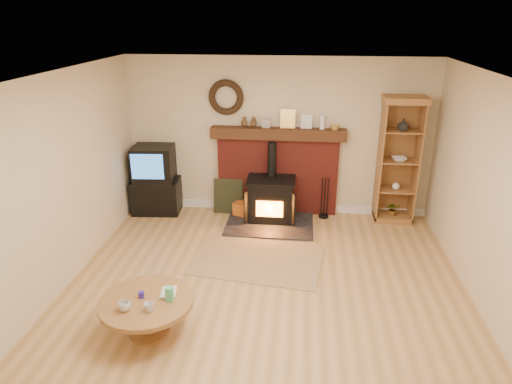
# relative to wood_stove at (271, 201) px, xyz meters

# --- Properties ---
(ground) EXTENTS (5.50, 5.50, 0.00)m
(ground) POSITION_rel_wood_stove_xyz_m (0.08, -2.27, -0.35)
(ground) COLOR #A87F46
(ground) RESTS_ON ground
(room_shell) EXTENTS (5.02, 5.52, 2.61)m
(room_shell) POSITION_rel_wood_stove_xyz_m (0.06, -2.18, 1.36)
(room_shell) COLOR beige
(room_shell) RESTS_ON ground
(chimney_breast) EXTENTS (2.20, 0.22, 1.78)m
(chimney_breast) POSITION_rel_wood_stove_xyz_m (0.08, 0.40, 0.45)
(chimney_breast) COLOR maroon
(chimney_breast) RESTS_ON ground
(wood_stove) EXTENTS (1.40, 1.00, 1.29)m
(wood_stove) POSITION_rel_wood_stove_xyz_m (0.00, 0.00, 0.00)
(wood_stove) COLOR black
(wood_stove) RESTS_ON ground
(area_rug) EXTENTS (1.90, 1.43, 0.01)m
(area_rug) POSITION_rel_wood_stove_xyz_m (-0.08, -1.31, -0.35)
(area_rug) COLOR brown
(area_rug) RESTS_ON ground
(tv_unit) EXTENTS (0.83, 0.61, 1.16)m
(tv_unit) POSITION_rel_wood_stove_xyz_m (-1.98, 0.19, 0.20)
(tv_unit) COLOR black
(tv_unit) RESTS_ON ground
(curio_cabinet) EXTENTS (0.66, 0.47, 2.05)m
(curio_cabinet) POSITION_rel_wood_stove_xyz_m (2.01, 0.28, 0.67)
(curio_cabinet) COLOR olive
(curio_cabinet) RESTS_ON ground
(firelog_box) EXTENTS (0.45, 0.37, 0.24)m
(firelog_box) POSITION_rel_wood_stove_xyz_m (-0.43, 0.13, -0.23)
(firelog_box) COLOR gold
(firelog_box) RESTS_ON ground
(leaning_painting) EXTENTS (0.50, 0.13, 0.59)m
(leaning_painting) POSITION_rel_wood_stove_xyz_m (-0.75, 0.28, -0.06)
(leaning_painting) COLOR black
(leaning_painting) RESTS_ON ground
(fire_tools) EXTENTS (0.16, 0.16, 0.70)m
(fire_tools) POSITION_rel_wood_stove_xyz_m (0.88, 0.23, -0.22)
(fire_tools) COLOR black
(fire_tools) RESTS_ON ground
(coffee_table) EXTENTS (0.99, 0.99, 0.58)m
(coffee_table) POSITION_rel_wood_stove_xyz_m (-1.09, -2.98, -0.01)
(coffee_table) COLOR brown
(coffee_table) RESTS_ON ground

